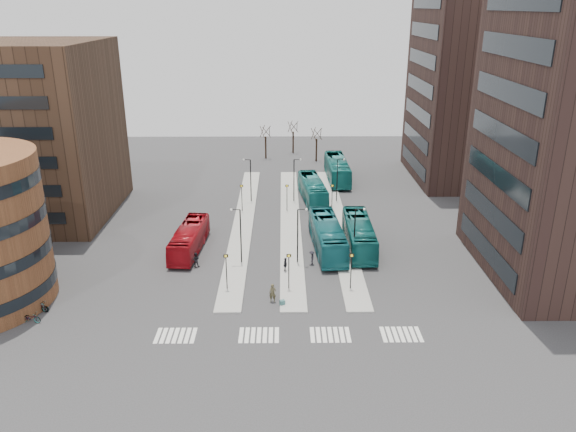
{
  "coord_description": "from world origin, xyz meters",
  "views": [
    {
      "loc": [
        1.05,
        -36.59,
        26.03
      ],
      "look_at": [
        1.59,
        19.12,
        5.0
      ],
      "focal_mm": 35.0,
      "sensor_mm": 36.0,
      "label": 1
    }
  ],
  "objects_px": {
    "red_bus": "(189,239)",
    "bicycle_far": "(39,307)",
    "suitcase": "(282,303)",
    "teal_bus_a": "(327,236)",
    "bicycle_near": "(30,318)",
    "commuter_b": "(285,265)",
    "teal_bus_d": "(337,169)",
    "teal_bus_b": "(313,190)",
    "traveller": "(273,293)",
    "teal_bus_c": "(359,234)",
    "commuter_c": "(312,258)",
    "bicycle_mid": "(39,306)",
    "commuter_a": "(196,260)"
  },
  "relations": [
    {
      "from": "teal_bus_a",
      "to": "bicycle_far",
      "type": "relative_size",
      "value": 6.64
    },
    {
      "from": "teal_bus_c",
      "to": "bicycle_near",
      "type": "height_order",
      "value": "teal_bus_c"
    },
    {
      "from": "teal_bus_b",
      "to": "bicycle_near",
      "type": "bearing_deg",
      "value": -135.49
    },
    {
      "from": "red_bus",
      "to": "commuter_b",
      "type": "relative_size",
      "value": 6.6
    },
    {
      "from": "commuter_c",
      "to": "bicycle_far",
      "type": "xyz_separation_m",
      "value": [
        -25.12,
        -9.7,
        -0.29
      ]
    },
    {
      "from": "teal_bus_a",
      "to": "suitcase",
      "type": "bearing_deg",
      "value": -115.99
    },
    {
      "from": "red_bus",
      "to": "commuter_c",
      "type": "height_order",
      "value": "red_bus"
    },
    {
      "from": "teal_bus_d",
      "to": "bicycle_mid",
      "type": "height_order",
      "value": "teal_bus_d"
    },
    {
      "from": "suitcase",
      "to": "commuter_b",
      "type": "relative_size",
      "value": 0.35
    },
    {
      "from": "red_bus",
      "to": "traveller",
      "type": "distance_m",
      "value": 15.1
    },
    {
      "from": "teal_bus_d",
      "to": "bicycle_far",
      "type": "bearing_deg",
      "value": -128.36
    },
    {
      "from": "bicycle_far",
      "to": "bicycle_near",
      "type": "bearing_deg",
      "value": -174.1
    },
    {
      "from": "red_bus",
      "to": "teal_bus_a",
      "type": "xyz_separation_m",
      "value": [
        15.48,
        0.12,
        0.23
      ]
    },
    {
      "from": "suitcase",
      "to": "red_bus",
      "type": "xyz_separation_m",
      "value": [
        -10.42,
        12.45,
        1.2
      ]
    },
    {
      "from": "teal_bus_a",
      "to": "traveller",
      "type": "xyz_separation_m",
      "value": [
        -5.96,
        -11.83,
        -0.8
      ]
    },
    {
      "from": "commuter_b",
      "to": "suitcase",
      "type": "bearing_deg",
      "value": -178.62
    },
    {
      "from": "commuter_b",
      "to": "bicycle_near",
      "type": "xyz_separation_m",
      "value": [
        -22.29,
        -9.67,
        -0.32
      ]
    },
    {
      "from": "bicycle_far",
      "to": "commuter_c",
      "type": "bearing_deg",
      "value": -62.99
    },
    {
      "from": "suitcase",
      "to": "bicycle_near",
      "type": "xyz_separation_m",
      "value": [
        -21.97,
        -2.7,
        0.2
      ]
    },
    {
      "from": "red_bus",
      "to": "teal_bus_c",
      "type": "bearing_deg",
      "value": 6.42
    },
    {
      "from": "teal_bus_d",
      "to": "bicycle_near",
      "type": "height_order",
      "value": "teal_bus_d"
    },
    {
      "from": "commuter_c",
      "to": "bicycle_near",
      "type": "xyz_separation_m",
      "value": [
        -25.12,
        -11.53,
        -0.29
      ]
    },
    {
      "from": "red_bus",
      "to": "teal_bus_a",
      "type": "relative_size",
      "value": 0.87
    },
    {
      "from": "teal_bus_a",
      "to": "bicycle_far",
      "type": "distance_m",
      "value": 30.22
    },
    {
      "from": "teal_bus_a",
      "to": "teal_bus_d",
      "type": "height_order",
      "value": "teal_bus_d"
    },
    {
      "from": "teal_bus_d",
      "to": "teal_bus_b",
      "type": "bearing_deg",
      "value": -115.41
    },
    {
      "from": "teal_bus_a",
      "to": "traveller",
      "type": "relative_size",
      "value": 6.76
    },
    {
      "from": "bicycle_far",
      "to": "teal_bus_d",
      "type": "bearing_deg",
      "value": -31.26
    },
    {
      "from": "commuter_c",
      "to": "traveller",
      "type": "bearing_deg",
      "value": -23.26
    },
    {
      "from": "suitcase",
      "to": "teal_bus_b",
      "type": "relative_size",
      "value": 0.05
    },
    {
      "from": "teal_bus_a",
      "to": "teal_bus_d",
      "type": "bearing_deg",
      "value": 78.39
    },
    {
      "from": "suitcase",
      "to": "bicycle_far",
      "type": "distance_m",
      "value": 21.98
    },
    {
      "from": "teal_bus_d",
      "to": "commuter_b",
      "type": "distance_m",
      "value": 33.62
    },
    {
      "from": "suitcase",
      "to": "teal_bus_a",
      "type": "height_order",
      "value": "teal_bus_a"
    },
    {
      "from": "red_bus",
      "to": "bicycle_near",
      "type": "xyz_separation_m",
      "value": [
        -11.55,
        -15.15,
        -1.0
      ]
    },
    {
      "from": "teal_bus_b",
      "to": "teal_bus_a",
      "type": "bearing_deg",
      "value": -93.96
    },
    {
      "from": "teal_bus_c",
      "to": "bicycle_near",
      "type": "bearing_deg",
      "value": -152.03
    },
    {
      "from": "teal_bus_a",
      "to": "bicycle_far",
      "type": "xyz_separation_m",
      "value": [
        -27.03,
        -13.44,
        -1.23
      ]
    },
    {
      "from": "teal_bus_a",
      "to": "commuter_b",
      "type": "height_order",
      "value": "teal_bus_a"
    },
    {
      "from": "red_bus",
      "to": "teal_bus_c",
      "type": "distance_m",
      "value": 19.13
    },
    {
      "from": "commuter_a",
      "to": "bicycle_mid",
      "type": "distance_m",
      "value": 15.76
    },
    {
      "from": "commuter_a",
      "to": "commuter_c",
      "type": "xyz_separation_m",
      "value": [
        12.29,
        0.51,
        -0.04
      ]
    },
    {
      "from": "suitcase",
      "to": "bicycle_mid",
      "type": "relative_size",
      "value": 0.32
    },
    {
      "from": "suitcase",
      "to": "bicycle_far",
      "type": "xyz_separation_m",
      "value": [
        -21.97,
        -0.87,
        0.2
      ]
    },
    {
      "from": "red_bus",
      "to": "teal_bus_b",
      "type": "relative_size",
      "value": 0.94
    },
    {
      "from": "suitcase",
      "to": "teal_bus_b",
      "type": "xyz_separation_m",
      "value": [
        4.28,
        29.81,
        1.3
      ]
    },
    {
      "from": "traveller",
      "to": "commuter_a",
      "type": "distance_m",
      "value": 11.2
    },
    {
      "from": "commuter_b",
      "to": "teal_bus_c",
      "type": "bearing_deg",
      "value": -49.74
    },
    {
      "from": "red_bus",
      "to": "commuter_a",
      "type": "height_order",
      "value": "red_bus"
    },
    {
      "from": "red_bus",
      "to": "bicycle_far",
      "type": "xyz_separation_m",
      "value": [
        -11.55,
        -13.32,
        -1.0
      ]
    }
  ]
}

